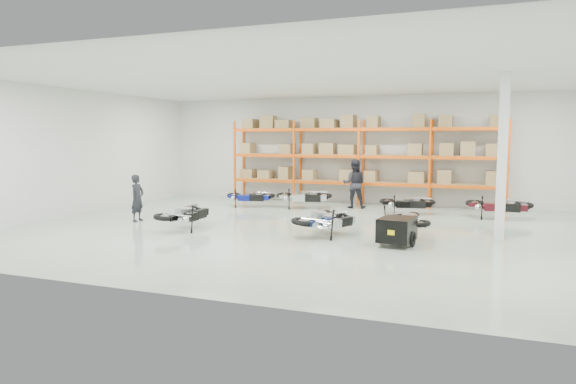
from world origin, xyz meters
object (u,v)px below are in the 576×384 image
at_px(moto_black_far_left, 186,210).
at_px(moto_back_c, 408,200).
at_px(moto_touring_right, 406,216).
at_px(moto_blue_centre, 322,215).
at_px(person_back, 354,184).
at_px(person_left, 137,198).
at_px(trailer, 397,230).
at_px(moto_back_a, 250,194).
at_px(moto_back_d, 499,202).
at_px(moto_silver_left, 330,217).
at_px(moto_back_b, 304,194).

relative_size(moto_black_far_left, moto_back_c, 1.10).
bearing_deg(moto_touring_right, moto_blue_centre, -177.73).
bearing_deg(person_back, moto_back_c, 147.34).
xyz_separation_m(moto_back_c, person_left, (-8.19, -4.75, 0.25)).
relative_size(moto_touring_right, moto_back_c, 1.06).
bearing_deg(trailer, moto_back_c, 102.14).
bearing_deg(moto_back_c, trailer, 174.55).
distance_m(moto_black_far_left, moto_touring_right, 6.51).
xyz_separation_m(moto_touring_right, moto_back_a, (-6.72, 3.96, -0.03)).
distance_m(moto_touring_right, moto_back_c, 4.14).
distance_m(trailer, moto_back_a, 8.72).
bearing_deg(moto_black_far_left, trailer, 177.25).
bearing_deg(moto_black_far_left, moto_back_d, -149.13).
distance_m(moto_silver_left, moto_back_b, 5.82).
relative_size(moto_blue_centre, person_back, 1.00).
bearing_deg(moto_back_d, moto_silver_left, 139.67).
distance_m(moto_back_a, moto_back_c, 6.22).
relative_size(moto_silver_left, person_back, 0.91).
bearing_deg(moto_touring_right, person_left, 166.15).
bearing_deg(moto_back_c, person_left, 109.65).
relative_size(moto_blue_centre, person_left, 1.24).
bearing_deg(moto_blue_centre, moto_back_c, -103.47).
bearing_deg(moto_back_a, person_back, -86.59).
height_order(moto_back_c, moto_back_d, moto_back_d).
distance_m(moto_back_c, person_left, 9.47).
xyz_separation_m(moto_back_a, moto_back_b, (2.18, 0.34, 0.06)).
bearing_deg(moto_back_c, moto_back_b, 76.88).
bearing_deg(moto_blue_centre, moto_black_far_left, 14.03).
bearing_deg(moto_back_c, moto_black_far_left, 122.91).
distance_m(moto_silver_left, person_left, 6.73).
height_order(moto_back_a, moto_back_b, moto_back_b).
bearing_deg(moto_touring_right, moto_black_far_left, 174.53).
xyz_separation_m(moto_touring_right, moto_back_b, (-4.55, 4.30, 0.02)).
xyz_separation_m(person_left, person_back, (5.99, 5.72, 0.19)).
height_order(moto_silver_left, moto_touring_right, moto_touring_right).
bearing_deg(moto_silver_left, moto_back_b, -39.40).
bearing_deg(moto_back_c, moto_touring_right, 176.49).
bearing_deg(moto_blue_centre, moto_back_b, -59.84).
height_order(moto_back_c, person_left, person_left).
xyz_separation_m(moto_black_far_left, person_back, (3.65, 6.49, 0.38)).
bearing_deg(moto_back_d, moto_black_far_left, 123.45).
height_order(trailer, person_back, person_back).
bearing_deg(moto_back_d, person_left, 114.52).
bearing_deg(person_left, moto_silver_left, -92.62).
height_order(moto_black_far_left, moto_back_a, moto_black_far_left).
bearing_deg(moto_blue_centre, person_left, 4.21).
relative_size(moto_silver_left, moto_back_a, 1.02).
relative_size(moto_blue_centre, moto_back_d, 1.02).
xyz_separation_m(moto_black_far_left, trailer, (6.35, -0.18, -0.16)).
bearing_deg(moto_black_far_left, person_left, -19.50).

